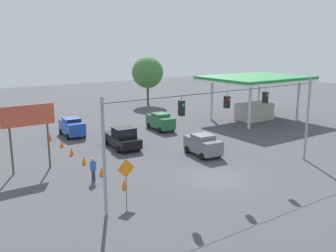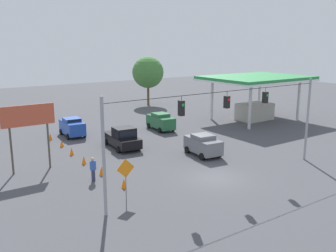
{
  "view_description": "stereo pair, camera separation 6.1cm",
  "coord_description": "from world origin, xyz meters",
  "px_view_note": "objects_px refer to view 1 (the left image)",
  "views": [
    {
      "loc": [
        18.3,
        19.99,
        10.09
      ],
      "look_at": [
        0.65,
        -5.45,
        3.15
      ],
      "focal_mm": 40.0,
      "sensor_mm": 36.0,
      "label": 1
    },
    {
      "loc": [
        18.25,
        20.03,
        10.09
      ],
      "look_at": [
        0.65,
        -5.45,
        3.15
      ],
      "focal_mm": 40.0,
      "sensor_mm": 36.0,
      "label": 2
    }
  ],
  "objects_px": {
    "sedan_grey_crossing_near": "(203,144)",
    "traffic_cone_third": "(84,160)",
    "sedan_blue_withflow_far": "(72,127)",
    "traffic_cone_second": "(102,171)",
    "overhead_signal_span": "(225,122)",
    "traffic_cone_nearest": "(124,183)",
    "traffic_cone_fourth": "(72,151)",
    "traffic_cone_fifth": "(62,143)",
    "pedestrian": "(93,169)",
    "work_zone_sign": "(126,172)",
    "roadside_billboard": "(28,122)",
    "sedan_green_oncoming_far": "(160,121)",
    "traffic_cone_farthest": "(50,137)",
    "gas_station": "(255,88)",
    "pickup_truck_black_withflow_mid": "(122,138)",
    "tree_horizon_left": "(148,72)"
  },
  "relations": [
    {
      "from": "work_zone_sign",
      "to": "pedestrian",
      "type": "height_order",
      "value": "work_zone_sign"
    },
    {
      "from": "sedan_grey_crossing_near",
      "to": "gas_station",
      "type": "bearing_deg",
      "value": -152.08
    },
    {
      "from": "work_zone_sign",
      "to": "pedestrian",
      "type": "xyz_separation_m",
      "value": [
        0.32,
        -4.51,
        -1.06
      ]
    },
    {
      "from": "sedan_grey_crossing_near",
      "to": "pedestrian",
      "type": "relative_size",
      "value": 2.19
    },
    {
      "from": "traffic_cone_nearest",
      "to": "gas_station",
      "type": "distance_m",
      "value": 28.31
    },
    {
      "from": "traffic_cone_fourth",
      "to": "traffic_cone_farthest",
      "type": "xyz_separation_m",
      "value": [
        -0.08,
        -6.45,
        0.0
      ]
    },
    {
      "from": "roadside_billboard",
      "to": "pedestrian",
      "type": "relative_size",
      "value": 2.94
    },
    {
      "from": "traffic_cone_nearest",
      "to": "traffic_cone_fourth",
      "type": "xyz_separation_m",
      "value": [
        0.19,
        -9.78,
        0.0
      ]
    },
    {
      "from": "overhead_signal_span",
      "to": "traffic_cone_nearest",
      "type": "distance_m",
      "value": 8.4
    },
    {
      "from": "traffic_cone_farthest",
      "to": "traffic_cone_fifth",
      "type": "bearing_deg",
      "value": 92.05
    },
    {
      "from": "sedan_blue_withflow_far",
      "to": "overhead_signal_span",
      "type": "bearing_deg",
      "value": 101.73
    },
    {
      "from": "sedan_blue_withflow_far",
      "to": "traffic_cone_fourth",
      "type": "height_order",
      "value": "sedan_blue_withflow_far"
    },
    {
      "from": "sedan_blue_withflow_far",
      "to": "pedestrian",
      "type": "bearing_deg",
      "value": 75.31
    },
    {
      "from": "overhead_signal_span",
      "to": "traffic_cone_fourth",
      "type": "bearing_deg",
      "value": -62.47
    },
    {
      "from": "sedan_grey_crossing_near",
      "to": "traffic_cone_third",
      "type": "bearing_deg",
      "value": -20.5
    },
    {
      "from": "traffic_cone_fifth",
      "to": "roadside_billboard",
      "type": "relative_size",
      "value": 0.13
    },
    {
      "from": "traffic_cone_second",
      "to": "work_zone_sign",
      "type": "height_order",
      "value": "work_zone_sign"
    },
    {
      "from": "traffic_cone_farthest",
      "to": "gas_station",
      "type": "height_order",
      "value": "gas_station"
    },
    {
      "from": "sedan_green_oncoming_far",
      "to": "gas_station",
      "type": "relative_size",
      "value": 0.33
    },
    {
      "from": "sedan_grey_crossing_near",
      "to": "traffic_cone_nearest",
      "type": "distance_m",
      "value": 10.15
    },
    {
      "from": "traffic_cone_farthest",
      "to": "traffic_cone_nearest",
      "type": "bearing_deg",
      "value": 90.38
    },
    {
      "from": "pickup_truck_black_withflow_mid",
      "to": "overhead_signal_span",
      "type": "bearing_deg",
      "value": 98.09
    },
    {
      "from": "traffic_cone_nearest",
      "to": "tree_horizon_left",
      "type": "relative_size",
      "value": 0.09
    },
    {
      "from": "overhead_signal_span",
      "to": "gas_station",
      "type": "bearing_deg",
      "value": -142.65
    },
    {
      "from": "traffic_cone_fourth",
      "to": "traffic_cone_fifth",
      "type": "height_order",
      "value": "same"
    },
    {
      "from": "traffic_cone_third",
      "to": "work_zone_sign",
      "type": "relative_size",
      "value": 0.25
    },
    {
      "from": "overhead_signal_span",
      "to": "sedan_grey_crossing_near",
      "type": "relative_size",
      "value": 4.86
    },
    {
      "from": "pickup_truck_black_withflow_mid",
      "to": "sedan_green_oncoming_far",
      "type": "bearing_deg",
      "value": -149.45
    },
    {
      "from": "sedan_green_oncoming_far",
      "to": "traffic_cone_fifth",
      "type": "bearing_deg",
      "value": 2.89
    },
    {
      "from": "overhead_signal_span",
      "to": "gas_station",
      "type": "relative_size",
      "value": 1.47
    },
    {
      "from": "traffic_cone_second",
      "to": "pedestrian",
      "type": "bearing_deg",
      "value": 37.92
    },
    {
      "from": "traffic_cone_nearest",
      "to": "sedan_blue_withflow_far",
      "type": "bearing_deg",
      "value": -98.45
    },
    {
      "from": "pickup_truck_black_withflow_mid",
      "to": "traffic_cone_third",
      "type": "height_order",
      "value": "pickup_truck_black_withflow_mid"
    },
    {
      "from": "roadside_billboard",
      "to": "pickup_truck_black_withflow_mid",
      "type": "bearing_deg",
      "value": -168.56
    },
    {
      "from": "pickup_truck_black_withflow_mid",
      "to": "traffic_cone_nearest",
      "type": "bearing_deg",
      "value": 62.65
    },
    {
      "from": "traffic_cone_fifth",
      "to": "pedestrian",
      "type": "xyz_separation_m",
      "value": [
        1.23,
        10.48,
        0.57
      ]
    },
    {
      "from": "sedan_blue_withflow_far",
      "to": "traffic_cone_second",
      "type": "xyz_separation_m",
      "value": [
        2.65,
        13.27,
        -0.7
      ]
    },
    {
      "from": "sedan_green_oncoming_far",
      "to": "traffic_cone_fifth",
      "type": "height_order",
      "value": "sedan_green_oncoming_far"
    },
    {
      "from": "traffic_cone_fourth",
      "to": "traffic_cone_fifth",
      "type": "xyz_separation_m",
      "value": [
        -0.19,
        -3.21,
        0.0
      ]
    },
    {
      "from": "sedan_green_oncoming_far",
      "to": "traffic_cone_second",
      "type": "xyz_separation_m",
      "value": [
        12.32,
        10.29,
        -0.68
      ]
    },
    {
      "from": "sedan_green_oncoming_far",
      "to": "pickup_truck_black_withflow_mid",
      "type": "bearing_deg",
      "value": 30.55
    },
    {
      "from": "sedan_grey_crossing_near",
      "to": "roadside_billboard",
      "type": "bearing_deg",
      "value": -17.78
    },
    {
      "from": "roadside_billboard",
      "to": "sedan_blue_withflow_far",
      "type": "bearing_deg",
      "value": -126.64
    },
    {
      "from": "pedestrian",
      "to": "tree_horizon_left",
      "type": "height_order",
      "value": "tree_horizon_left"
    },
    {
      "from": "traffic_cone_fourth",
      "to": "roadside_billboard",
      "type": "height_order",
      "value": "roadside_billboard"
    },
    {
      "from": "pickup_truck_black_withflow_mid",
      "to": "sedan_grey_crossing_near",
      "type": "relative_size",
      "value": 1.31
    },
    {
      "from": "overhead_signal_span",
      "to": "traffic_cone_third",
      "type": "distance_m",
      "value": 12.68
    },
    {
      "from": "traffic_cone_nearest",
      "to": "tree_horizon_left",
      "type": "distance_m",
      "value": 36.63
    },
    {
      "from": "sedan_grey_crossing_near",
      "to": "roadside_billboard",
      "type": "distance_m",
      "value": 15.05
    },
    {
      "from": "traffic_cone_third",
      "to": "roadside_billboard",
      "type": "height_order",
      "value": "roadside_billboard"
    }
  ]
}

